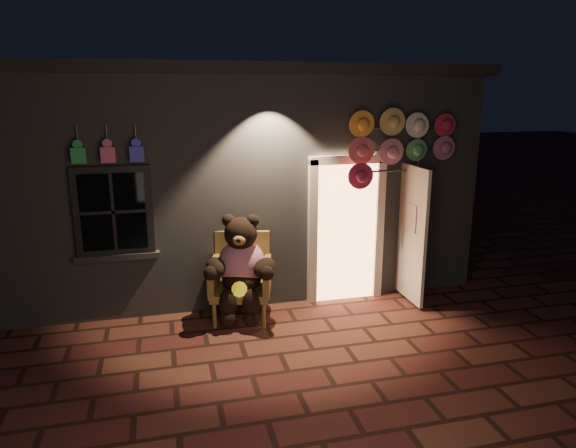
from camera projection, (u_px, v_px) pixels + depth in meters
name	position (u px, v px, depth m)	size (l,w,h in m)	color
ground	(280.00, 354.00, 6.20)	(60.00, 60.00, 0.00)	brown
shop_building	(231.00, 166.00, 9.51)	(7.30, 5.95, 3.51)	slate
wicker_armchair	(241.00, 276.00, 7.13)	(0.95, 0.90, 1.18)	olive
teddy_bear	(241.00, 267.00, 6.94)	(1.01, 0.90, 1.43)	red
hat_rack	(400.00, 144.00, 7.30)	(1.59, 0.22, 2.80)	#59595E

